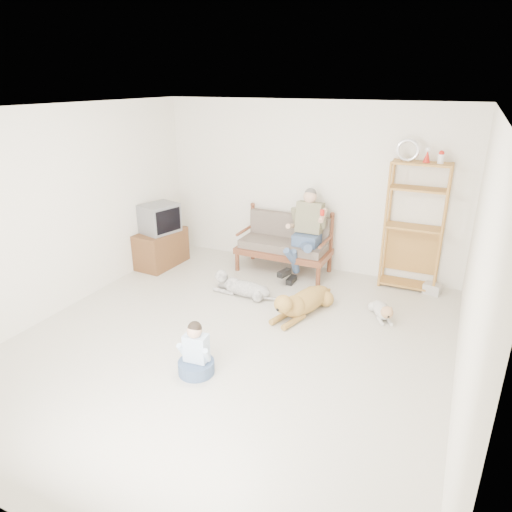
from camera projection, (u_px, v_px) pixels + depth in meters
The scene contains 17 objects.
floor at pixel (230, 342), 5.53m from camera, with size 5.50×5.50×0.00m, color silver.
ceiling at pixel (225, 109), 4.55m from camera, with size 5.50×5.50×0.00m, color white.
wall_back at pixel (308, 187), 7.37m from camera, with size 5.00×5.00×0.00m, color white.
wall_front at pixel (10, 372), 2.71m from camera, with size 5.00×5.00×0.00m, color white.
wall_left at pixel (61, 211), 6.02m from camera, with size 5.50×5.50×0.00m, color white.
wall_right at pixel (475, 275), 4.06m from camera, with size 5.50×5.50×0.00m, color white.
loveseat at pixel (285, 242), 7.47m from camera, with size 1.50×0.71×0.95m.
man at pixel (303, 239), 7.10m from camera, with size 0.54×0.77×1.25m.
etagere at pixel (414, 226), 6.66m from camera, with size 0.85×0.37×2.21m.
book_stack at pixel (432, 289), 6.76m from camera, with size 0.24×0.17×0.15m, color beige.
tv_stand at pixel (161, 248), 7.74m from camera, with size 0.55×0.93×0.60m.
crt_tv at pixel (160, 218), 7.52m from camera, with size 0.59×0.67×0.47m.
wall_outlet at pixel (239, 238), 8.22m from camera, with size 0.12×0.02×0.08m, color white.
golden_retriever at pixel (302, 302), 6.15m from camera, with size 0.60×1.36×0.42m.
shaggy_dog at pixel (240, 286), 6.70m from camera, with size 1.12×0.29×0.33m.
terrier at pixel (383, 311), 6.05m from camera, with size 0.39×0.62×0.25m.
child at pixel (196, 355), 4.88m from camera, with size 0.39×0.39×0.62m.
Camera 1 is at (2.29, -4.21, 2.97)m, focal length 32.00 mm.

